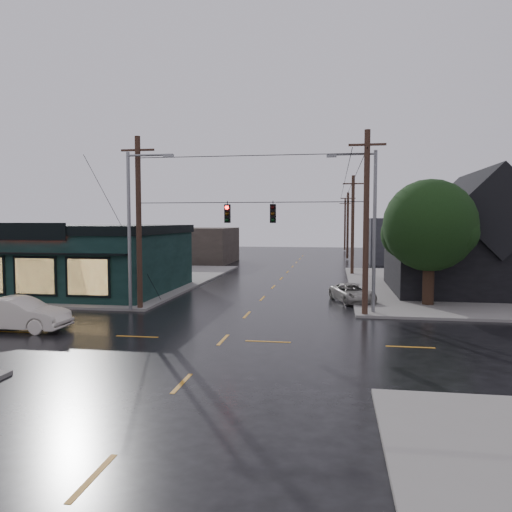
% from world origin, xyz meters
% --- Properties ---
extents(ground_plane, '(160.00, 160.00, 0.00)m').
position_xyz_m(ground_plane, '(0.00, 0.00, 0.00)').
color(ground_plane, black).
extents(sidewalk_nw, '(28.00, 28.00, 0.15)m').
position_xyz_m(sidewalk_nw, '(-20.00, 20.00, 0.07)').
color(sidewalk_nw, slate).
rests_on(sidewalk_nw, ground).
extents(pizza_shop, '(16.30, 12.34, 4.90)m').
position_xyz_m(pizza_shop, '(-15.00, 12.94, 2.56)').
color(pizza_shop, black).
rests_on(pizza_shop, ground).
extents(ne_building, '(12.60, 11.60, 8.75)m').
position_xyz_m(ne_building, '(15.00, 17.00, 4.47)').
color(ne_building, black).
rests_on(ne_building, ground).
extents(corner_tree, '(5.61, 5.61, 7.65)m').
position_xyz_m(corner_tree, '(10.51, 10.37, 4.96)').
color(corner_tree, black).
rests_on(corner_tree, ground).
extents(utility_pole_nw, '(2.00, 0.32, 10.15)m').
position_xyz_m(utility_pole_nw, '(-6.50, 6.50, 0.00)').
color(utility_pole_nw, black).
rests_on(utility_pole_nw, ground).
extents(utility_pole_ne, '(2.00, 0.32, 10.15)m').
position_xyz_m(utility_pole_ne, '(6.50, 6.50, 0.00)').
color(utility_pole_ne, black).
rests_on(utility_pole_ne, ground).
extents(utility_pole_far_a, '(2.00, 0.32, 9.65)m').
position_xyz_m(utility_pole_far_a, '(6.50, 28.00, 0.00)').
color(utility_pole_far_a, black).
rests_on(utility_pole_far_a, ground).
extents(utility_pole_far_b, '(2.00, 0.32, 9.15)m').
position_xyz_m(utility_pole_far_b, '(6.50, 48.00, 0.00)').
color(utility_pole_far_b, black).
rests_on(utility_pole_far_b, ground).
extents(utility_pole_far_c, '(2.00, 0.32, 9.15)m').
position_xyz_m(utility_pole_far_c, '(6.50, 68.00, 0.00)').
color(utility_pole_far_c, black).
rests_on(utility_pole_far_c, ground).
extents(span_signal_assembly, '(13.00, 0.48, 1.23)m').
position_xyz_m(span_signal_assembly, '(0.10, 6.50, 5.70)').
color(span_signal_assembly, black).
rests_on(span_signal_assembly, ground).
extents(streetlight_nw, '(5.40, 0.30, 9.15)m').
position_xyz_m(streetlight_nw, '(-6.80, 5.80, 0.00)').
color(streetlight_nw, gray).
rests_on(streetlight_nw, ground).
extents(streetlight_ne, '(5.40, 0.30, 9.15)m').
position_xyz_m(streetlight_ne, '(7.00, 7.20, 0.00)').
color(streetlight_ne, gray).
rests_on(streetlight_ne, ground).
extents(bg_building_west, '(12.00, 10.00, 4.40)m').
position_xyz_m(bg_building_west, '(-14.00, 40.00, 2.20)').
color(bg_building_west, '#332A25').
rests_on(bg_building_west, ground).
extents(bg_building_east, '(14.00, 12.00, 5.60)m').
position_xyz_m(bg_building_east, '(16.00, 45.00, 2.80)').
color(bg_building_east, '#28282D').
rests_on(bg_building_east, ground).
extents(sedan_cream, '(4.87, 1.72, 1.60)m').
position_xyz_m(sedan_cream, '(-10.14, 0.34, 0.80)').
color(sedan_cream, beige).
rests_on(sedan_cream, ground).
extents(suv_silver, '(3.31, 4.71, 1.19)m').
position_xyz_m(suv_silver, '(6.00, 11.35, 0.60)').
color(suv_silver, gray).
rests_on(suv_silver, ground).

